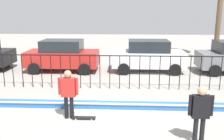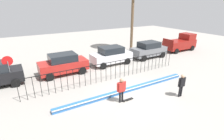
{
  "view_description": "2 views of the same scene",
  "coord_description": "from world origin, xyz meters",
  "px_view_note": "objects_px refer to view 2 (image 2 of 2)",
  "views": [
    {
      "loc": [
        0.69,
        -8.38,
        3.66
      ],
      "look_at": [
        0.13,
        2.6,
        1.01
      ],
      "focal_mm": 40.18,
      "sensor_mm": 36.0,
      "label": 1
    },
    {
      "loc": [
        -6.74,
        -8.63,
        6.15
      ],
      "look_at": [
        -0.05,
        2.74,
        1.0
      ],
      "focal_mm": 27.54,
      "sensor_mm": 36.0,
      "label": 2
    }
  ],
  "objects_px": {
    "skateboard": "(128,99)",
    "parked_car_white": "(111,55)",
    "skateboarder": "(121,88)",
    "parked_car_red": "(63,64)",
    "parked_car_gray": "(149,49)",
    "stop_sign": "(9,67)",
    "camera_operator": "(182,83)",
    "pickup_truck": "(181,43)"
  },
  "relations": [
    {
      "from": "skateboard",
      "to": "parked_car_white",
      "type": "distance_m",
      "value": 7.63
    },
    {
      "from": "skateboarder",
      "to": "parked_car_red",
      "type": "height_order",
      "value": "parked_car_red"
    },
    {
      "from": "parked_car_gray",
      "to": "stop_sign",
      "type": "bearing_deg",
      "value": -178.26
    },
    {
      "from": "camera_operator",
      "to": "stop_sign",
      "type": "height_order",
      "value": "stop_sign"
    },
    {
      "from": "stop_sign",
      "to": "parked_car_white",
      "type": "bearing_deg",
      "value": 4.53
    },
    {
      "from": "camera_operator",
      "to": "parked_car_red",
      "type": "relative_size",
      "value": 0.39
    },
    {
      "from": "parked_car_gray",
      "to": "pickup_truck",
      "type": "xyz_separation_m",
      "value": [
        6.06,
        0.3,
        0.06
      ]
    },
    {
      "from": "parked_car_gray",
      "to": "stop_sign",
      "type": "height_order",
      "value": "stop_sign"
    },
    {
      "from": "skateboarder",
      "to": "stop_sign",
      "type": "relative_size",
      "value": 0.68
    },
    {
      "from": "pickup_truck",
      "to": "skateboarder",
      "type": "bearing_deg",
      "value": -154.35
    },
    {
      "from": "skateboard",
      "to": "camera_operator",
      "type": "xyz_separation_m",
      "value": [
        3.46,
        -1.42,
        0.95
      ]
    },
    {
      "from": "skateboard",
      "to": "stop_sign",
      "type": "bearing_deg",
      "value": 152.65
    },
    {
      "from": "parked_car_gray",
      "to": "parked_car_red",
      "type": "bearing_deg",
      "value": 179.45
    },
    {
      "from": "pickup_truck",
      "to": "parked_car_red",
      "type": "bearing_deg",
      "value": -179.48
    },
    {
      "from": "parked_car_red",
      "to": "stop_sign",
      "type": "bearing_deg",
      "value": -172.41
    },
    {
      "from": "parked_car_gray",
      "to": "stop_sign",
      "type": "xyz_separation_m",
      "value": [
        -14.52,
        -0.6,
        0.64
      ]
    },
    {
      "from": "skateboard",
      "to": "parked_car_white",
      "type": "bearing_deg",
      "value": 84.56
    },
    {
      "from": "camera_operator",
      "to": "stop_sign",
      "type": "distance_m",
      "value": 12.71
    },
    {
      "from": "skateboarder",
      "to": "stop_sign",
      "type": "xyz_separation_m",
      "value": [
        -6.11,
        6.23,
        0.59
      ]
    },
    {
      "from": "skateboard",
      "to": "pickup_truck",
      "type": "relative_size",
      "value": 0.17
    },
    {
      "from": "skateboard",
      "to": "pickup_truck",
      "type": "distance_m",
      "value": 15.72
    },
    {
      "from": "skateboarder",
      "to": "stop_sign",
      "type": "distance_m",
      "value": 8.75
    },
    {
      "from": "pickup_truck",
      "to": "stop_sign",
      "type": "distance_m",
      "value": 20.61
    },
    {
      "from": "skateboarder",
      "to": "skateboard",
      "type": "bearing_deg",
      "value": -24.22
    },
    {
      "from": "skateboarder",
      "to": "stop_sign",
      "type": "bearing_deg",
      "value": 117.16
    },
    {
      "from": "skateboarder",
      "to": "camera_operator",
      "type": "xyz_separation_m",
      "value": [
        3.98,
        -1.48,
        -0.02
      ]
    },
    {
      "from": "parked_car_red",
      "to": "parked_car_gray",
      "type": "height_order",
      "value": "same"
    },
    {
      "from": "skateboard",
      "to": "parked_car_red",
      "type": "height_order",
      "value": "parked_car_red"
    },
    {
      "from": "skateboarder",
      "to": "parked_car_red",
      "type": "bearing_deg",
      "value": 88.07
    },
    {
      "from": "skateboarder",
      "to": "pickup_truck",
      "type": "height_order",
      "value": "pickup_truck"
    },
    {
      "from": "skateboarder",
      "to": "parked_car_gray",
      "type": "relative_size",
      "value": 0.4
    },
    {
      "from": "stop_sign",
      "to": "skateboard",
      "type": "bearing_deg",
      "value": -43.5
    },
    {
      "from": "skateboard",
      "to": "parked_car_white",
      "type": "relative_size",
      "value": 0.19
    },
    {
      "from": "camera_operator",
      "to": "skateboard",
      "type": "bearing_deg",
      "value": -0.35
    },
    {
      "from": "parked_car_red",
      "to": "pickup_truck",
      "type": "height_order",
      "value": "pickup_truck"
    },
    {
      "from": "camera_operator",
      "to": "skateboarder",
      "type": "bearing_deg",
      "value": 1.52
    },
    {
      "from": "skateboard",
      "to": "parked_car_gray",
      "type": "bearing_deg",
      "value": 57.29
    },
    {
      "from": "skateboarder",
      "to": "camera_operator",
      "type": "distance_m",
      "value": 4.24
    },
    {
      "from": "parked_car_white",
      "to": "skateboarder",
      "type": "bearing_deg",
      "value": -118.46
    },
    {
      "from": "parked_car_white",
      "to": "skateboard",
      "type": "bearing_deg",
      "value": -114.7
    },
    {
      "from": "stop_sign",
      "to": "pickup_truck",
      "type": "bearing_deg",
      "value": 2.48
    },
    {
      "from": "camera_operator",
      "to": "parked_car_white",
      "type": "relative_size",
      "value": 0.39
    }
  ]
}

